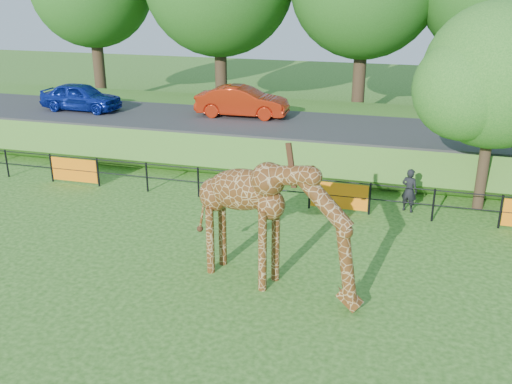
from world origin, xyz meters
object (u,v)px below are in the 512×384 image
at_px(visitor, 409,190).
at_px(tree_east, 499,81).
at_px(giraffe, 274,225).
at_px(car_red, 242,102).
at_px(car_blue, 81,97).

distance_m(visitor, tree_east, 4.37).
height_order(giraffe, tree_east, tree_east).
xyz_separation_m(giraffe, visitor, (3.08, 6.07, -0.94)).
bearing_deg(visitor, giraffe, 86.09).
bearing_deg(car_red, tree_east, -119.42).
xyz_separation_m(car_blue, visitor, (15.41, -5.19, -1.33)).
height_order(car_red, visitor, car_red).
distance_m(car_red, tree_east, 11.47).
xyz_separation_m(car_blue, tree_east, (17.79, -4.21, 2.20)).
bearing_deg(tree_east, car_blue, 166.67).
distance_m(giraffe, tree_east, 9.28).
xyz_separation_m(visitor, tree_east, (2.38, 0.98, 3.54)).
height_order(car_red, tree_east, tree_east).
bearing_deg(car_blue, car_red, -81.95).
relative_size(car_blue, car_red, 0.93).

